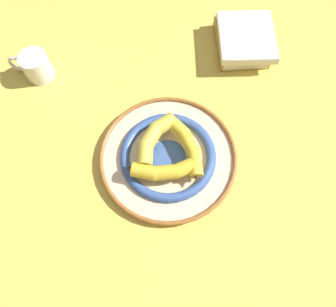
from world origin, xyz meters
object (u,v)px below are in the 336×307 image
at_px(book_stack, 243,40).
at_px(coffee_mug, 35,66).
at_px(banana_b, 154,137).
at_px(banana_a, 187,145).
at_px(banana_c, 163,171).
at_px(decorative_bowl, 168,157).

relative_size(book_stack, coffee_mug, 2.09).
xyz_separation_m(banana_b, book_stack, (-0.03, -0.41, -0.02)).
bearing_deg(banana_a, banana_b, 52.25).
bearing_deg(coffee_mug, banana_c, 147.13).
bearing_deg(banana_a, coffee_mug, 34.93).
distance_m(banana_a, banana_c, 0.09).
distance_m(banana_b, book_stack, 0.41).
bearing_deg(banana_b, banana_a, 105.18).
distance_m(decorative_bowl, book_stack, 0.42).
bearing_deg(banana_a, banana_c, 115.16).
height_order(banana_a, banana_c, banana_c).
distance_m(decorative_bowl, banana_b, 0.06).
distance_m(banana_a, book_stack, 0.38).
relative_size(banana_b, coffee_mug, 1.53).
distance_m(banana_c, coffee_mug, 0.47).
bearing_deg(decorative_bowl, book_stack, -87.62).
bearing_deg(coffee_mug, book_stack, -162.19).
relative_size(banana_b, banana_c, 1.14).
relative_size(decorative_bowl, banana_b, 1.99).
relative_size(banana_c, book_stack, 0.64).
xyz_separation_m(banana_c, coffee_mug, (0.47, -0.06, -0.01)).
xyz_separation_m(book_stack, coffee_mug, (0.43, 0.40, 0.01)).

